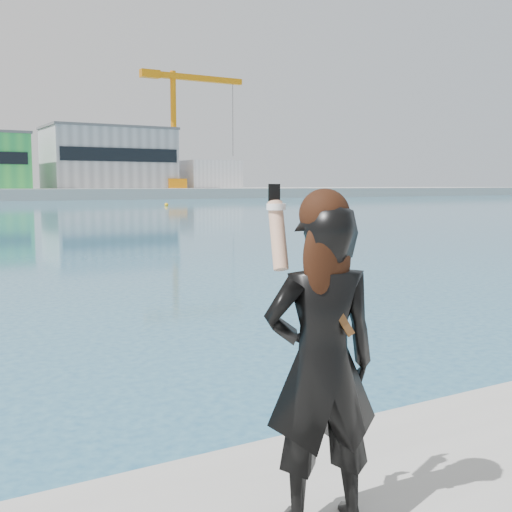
{
  "coord_description": "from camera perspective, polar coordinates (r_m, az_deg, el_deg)",
  "views": [
    {
      "loc": [
        -2.06,
        -2.88,
        2.66
      ],
      "look_at": [
        -0.02,
        0.57,
        2.22
      ],
      "focal_mm": 45.0,
      "sensor_mm": 36.0,
      "label": 1
    }
  ],
  "objects": [
    {
      "name": "woman",
      "position": [
        3.54,
        5.85,
        -8.76
      ],
      "size": [
        0.74,
        0.59,
        1.87
      ],
      "rotation": [
        0.0,
        0.0,
        2.85
      ],
      "color": "black",
      "rests_on": "near_quay"
    },
    {
      "name": "buoy_near",
      "position": [
        83.11,
        -7.97,
        4.43
      ],
      "size": [
        0.5,
        0.5,
        0.5
      ],
      "primitive_type": "sphere",
      "color": "#FFB70D",
      "rests_on": "ground"
    },
    {
      "name": "ancillary_shed",
      "position": [
        143.94,
        -4.23,
        7.24
      ],
      "size": [
        12.0,
        10.0,
        6.0
      ],
      "primitive_type": "cube",
      "color": "silver",
      "rests_on": "far_quay"
    },
    {
      "name": "flagpole_right",
      "position": [
        126.27,
        -19.77,
        7.71
      ],
      "size": [
        1.28,
        0.16,
        8.0
      ],
      "color": "silver",
      "rests_on": "far_quay"
    },
    {
      "name": "warehouse_grey_right",
      "position": [
        137.56,
        -12.94,
        8.5
      ],
      "size": [
        25.5,
        15.35,
        12.5
      ],
      "color": "gray",
      "rests_on": "far_quay"
    },
    {
      "name": "dock_crane",
      "position": [
        137.12,
        -6.87,
        11.47
      ],
      "size": [
        23.0,
        4.0,
        24.0
      ],
      "color": "orange",
      "rests_on": "far_quay"
    }
  ]
}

